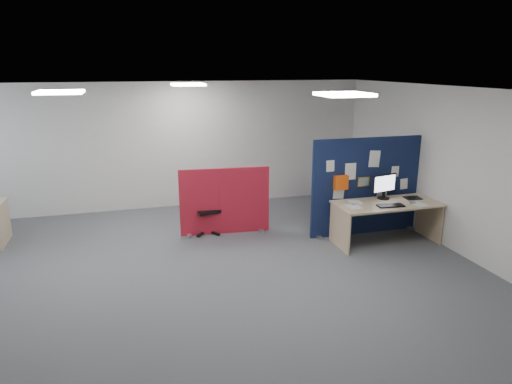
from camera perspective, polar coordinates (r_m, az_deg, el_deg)
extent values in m
plane|color=#4F5257|center=(7.03, -9.06, -10.09)|extent=(9.00, 9.00, 0.00)
cube|color=white|center=(6.36, -10.11, 12.43)|extent=(9.00, 7.00, 0.02)
cube|color=silver|center=(9.98, -11.80, 5.60)|extent=(9.00, 0.02, 2.70)
cube|color=silver|center=(3.34, -2.65, -14.54)|extent=(9.00, 0.02, 2.70)
cube|color=silver|center=(8.31, 23.00, 2.71)|extent=(0.02, 7.00, 2.70)
cube|color=white|center=(5.95, 10.95, 11.89)|extent=(0.60, 0.60, 0.04)
cube|color=white|center=(6.88, -23.30, 11.40)|extent=(0.60, 0.60, 0.04)
cube|color=white|center=(8.90, -8.50, 13.14)|extent=(0.60, 0.60, 0.04)
cube|color=#0F1B38|center=(8.55, 13.75, 0.70)|extent=(2.17, 0.06, 1.79)
cube|color=#96979B|center=(8.41, 7.76, -5.50)|extent=(0.08, 0.30, 0.04)
cube|color=#96979B|center=(9.28, 18.46, -4.15)|extent=(0.08, 0.30, 0.04)
cube|color=white|center=(8.07, 9.28, 3.23)|extent=(0.15, 0.01, 0.20)
cube|color=white|center=(8.27, 11.73, 2.53)|extent=(0.21, 0.01, 0.30)
cube|color=white|center=(8.44, 14.60, 4.03)|extent=(0.21, 0.01, 0.30)
cube|color=white|center=(8.72, 16.99, 2.47)|extent=(0.15, 0.01, 0.20)
cube|color=white|center=(8.26, 10.33, 0.16)|extent=(0.21, 0.01, 0.30)
cube|color=white|center=(8.67, 15.51, 0.49)|extent=(0.21, 0.01, 0.30)
cube|color=white|center=(8.89, 18.00, 0.97)|extent=(0.15, 0.01, 0.20)
cube|color=gold|center=(8.44, 13.32, 1.28)|extent=(0.24, 0.01, 0.18)
cube|color=#F0540F|center=(8.18, 10.57, 1.17)|extent=(0.25, 0.10, 0.25)
cube|color=tan|center=(8.20, 16.07, -1.40)|extent=(1.82, 0.81, 0.03)
cube|color=tan|center=(7.90, 10.42, -4.46)|extent=(0.03, 0.74, 0.70)
cube|color=tan|center=(8.79, 20.79, -3.18)|extent=(0.03, 0.74, 0.70)
cube|color=tan|center=(8.55, 14.70, -1.76)|extent=(1.63, 0.02, 0.30)
cylinder|color=black|center=(8.42, 15.63, -0.75)|extent=(0.21, 0.21, 0.02)
cube|color=black|center=(8.40, 15.66, -0.33)|extent=(0.05, 0.04, 0.11)
cube|color=black|center=(8.35, 15.77, 1.06)|extent=(0.50, 0.14, 0.32)
cube|color=silver|center=(8.33, 15.84, 1.03)|extent=(0.46, 0.10, 0.28)
cube|color=black|center=(8.00, 16.48, -1.64)|extent=(0.46, 0.21, 0.02)
cube|color=#96979B|center=(8.27, 18.95, -1.28)|extent=(0.11, 0.09, 0.03)
cube|color=black|center=(8.60, 19.00, -0.70)|extent=(0.30, 0.25, 0.01)
cube|color=maroon|center=(8.37, -3.92, -1.15)|extent=(1.65, 0.18, 1.24)
cube|color=#96979B|center=(8.46, -8.34, -5.38)|extent=(0.08, 0.30, 0.04)
cube|color=#96979B|center=(8.71, 0.51, -4.58)|extent=(0.08, 0.30, 0.04)
cube|color=tan|center=(9.10, -28.98, -3.53)|extent=(0.03, 0.79, 0.70)
cube|color=black|center=(8.69, -4.92, -4.58)|extent=(0.28, 0.11, 0.04)
cube|color=black|center=(8.81, -6.24, -4.34)|extent=(0.07, 0.28, 0.04)
cube|color=black|center=(8.67, -7.42, -4.71)|extent=(0.27, 0.15, 0.04)
cube|color=black|center=(8.46, -6.84, -5.21)|extent=(0.21, 0.24, 0.04)
cube|color=black|center=(8.48, -5.25, -5.12)|extent=(0.18, 0.26, 0.04)
cylinder|color=#96979B|center=(8.56, -6.17, -3.59)|extent=(0.05, 0.05, 0.38)
cube|color=black|center=(8.49, -6.21, -2.26)|extent=(0.50, 0.50, 0.06)
cube|color=black|center=(8.48, -5.03, -0.20)|extent=(0.13, 0.38, 0.45)
cube|color=black|center=(8.46, -4.82, 0.72)|extent=(0.13, 0.35, 0.27)
cube|color=white|center=(7.84, 12.06, -1.78)|extent=(0.23, 0.31, 0.00)
cube|color=white|center=(8.08, 12.31, -1.26)|extent=(0.26, 0.34, 0.00)
cube|color=white|center=(8.29, 19.62, -1.40)|extent=(0.26, 0.33, 0.00)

